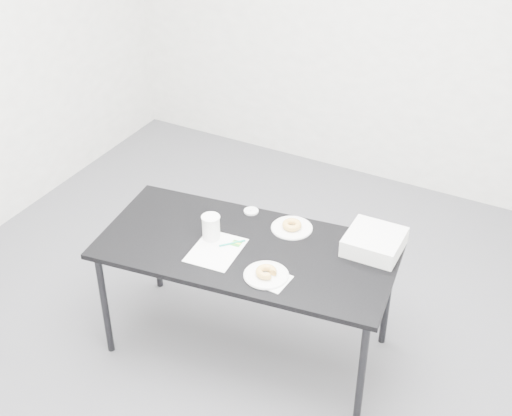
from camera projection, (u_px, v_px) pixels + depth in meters
The scene contains 14 objects.
floor at pixel (236, 316), 4.40m from camera, with size 4.00×4.00×0.00m, color #4B4B50.
wall_back at pixel (369, 9), 5.12m from camera, with size 4.00×0.02×2.70m, color white.
table at pixel (247, 255), 3.82m from camera, with size 1.66×0.94×0.72m.
scorecard at pixel (216, 250), 3.76m from camera, with size 0.24×0.31×0.00m, color white.
logo_patch at pixel (236, 243), 3.81m from camera, with size 0.05×0.05×0.00m, color green.
pen at pixel (232, 243), 3.81m from camera, with size 0.01×0.01×0.14m, color #0D987D.
napkin at pixel (272, 280), 3.56m from camera, with size 0.16×0.16×0.00m, color white.
plate_near at pixel (266, 275), 3.58m from camera, with size 0.23×0.23×0.01m, color white.
donut_near at pixel (266, 272), 3.57m from camera, with size 0.11×0.11×0.04m, color gold.
plate_far at pixel (292, 228), 3.93m from camera, with size 0.23×0.23×0.01m, color white.
donut_far at pixel (292, 225), 3.92m from camera, with size 0.11×0.11×0.04m, color gold.
coffee_cup at pixel (211, 227), 3.82m from camera, with size 0.09×0.09×0.14m, color white.
cup_lid at pixel (251, 211), 4.06m from camera, with size 0.08×0.08×0.01m, color silver.
bakery_box at pixel (374, 242), 3.75m from camera, with size 0.29×0.29×0.10m, color silver.
Camera 1 is at (1.65, -2.85, 3.00)m, focal length 50.00 mm.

